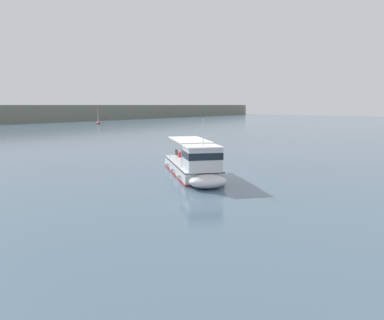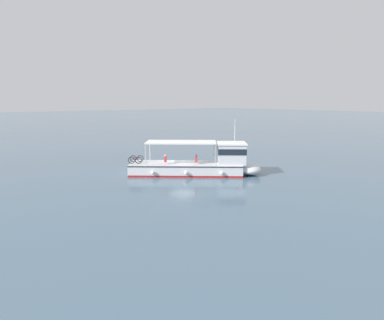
% 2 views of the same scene
% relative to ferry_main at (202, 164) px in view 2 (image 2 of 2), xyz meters
% --- Properties ---
extents(ground_plane, '(400.00, 400.00, 0.00)m').
position_rel_ferry_main_xyz_m(ground_plane, '(2.58, 0.31, -1.01)').
color(ground_plane, slate).
extents(ferry_main, '(10.58, 11.69, 5.32)m').
position_rel_ferry_main_xyz_m(ferry_main, '(0.00, 0.00, 0.00)').
color(ferry_main, silver).
rests_on(ferry_main, ground).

